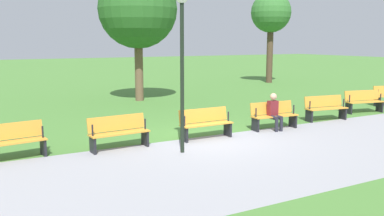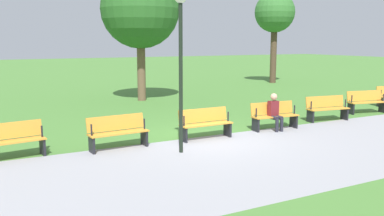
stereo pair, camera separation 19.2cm
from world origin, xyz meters
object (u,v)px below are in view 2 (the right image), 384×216
object	(u,v)px
bench_3	(327,108)
bench_6	(118,132)
lamp_post	(181,42)
bench_2	(366,101)
bench_5	(205,123)
bench_7	(10,140)
tree_3	(140,9)
tree_1	(275,14)
bench_4	(274,115)
person_seated	(275,111)

from	to	relation	value
bench_3	bench_6	xyz separation A→B (m)	(7.94, 0.27, 0.00)
lamp_post	bench_2	bearing A→B (deg)	-168.58
bench_5	bench_7	world-z (taller)	same
tree_3	tree_1	bearing A→B (deg)	-160.89
tree_1	bench_3	bearing A→B (deg)	59.11
bench_4	tree_3	bearing A→B (deg)	-76.61
bench_3	lamp_post	size ratio (longest dim) A/B	0.41
bench_4	person_seated	world-z (taller)	person_seated
bench_5	bench_6	size ratio (longest dim) A/B	0.98
bench_2	bench_7	distance (m)	13.19
bench_2	bench_3	size ratio (longest dim) A/B	1.01
bench_6	bench_7	distance (m)	2.65
bench_6	bench_4	bearing A→B (deg)	176.08
tree_3	lamp_post	distance (m)	9.93
bench_5	tree_3	size ratio (longest dim) A/B	0.26
bench_3	bench_4	world-z (taller)	same
bench_2	tree_3	bearing A→B (deg)	-37.15
person_seated	tree_1	bearing A→B (deg)	-124.72
bench_6	person_seated	world-z (taller)	person_seated
bench_3	bench_6	bearing A→B (deg)	9.79
person_seated	bench_2	bearing A→B (deg)	-166.98
bench_3	bench_4	size ratio (longest dim) A/B	1.01
tree_1	tree_3	bearing A→B (deg)	19.11
bench_4	bench_6	distance (m)	5.30
bench_6	bench_7	bearing A→B (deg)	-9.77
bench_7	tree_3	size ratio (longest dim) A/B	0.27
bench_5	bench_6	world-z (taller)	same
bench_3	tree_3	xyz separation A→B (m)	(4.03, -8.06, 3.87)
bench_4	lamp_post	bearing A→B (deg)	19.98
bench_4	lamp_post	distance (m)	4.77
tree_1	lamp_post	world-z (taller)	tree_1
bench_7	person_seated	bearing A→B (deg)	169.20
tree_1	bench_6	bearing A→B (deg)	38.99
bench_3	bench_4	xyz separation A→B (m)	(2.64, 0.27, 0.00)
bench_4	bench_3	bearing A→B (deg)	-170.23
bench_4	bench_5	size ratio (longest dim) A/B	1.02
bench_3	tree_1	bearing A→B (deg)	-113.06
tree_1	lamp_post	distance (m)	19.25
lamp_post	bench_7	bearing A→B (deg)	-19.63
bench_2	person_seated	world-z (taller)	person_seated
bench_4	bench_6	xyz separation A→B (m)	(5.30, 0.00, 0.00)
bench_5	bench_2	bearing A→B (deg)	-174.14
bench_2	bench_4	bearing A→B (deg)	19.56
bench_6	bench_7	xyz separation A→B (m)	(2.64, -0.27, 0.00)
person_seated	lamp_post	size ratio (longest dim) A/B	0.29
bench_4	bench_5	xyz separation A→B (m)	(2.65, 0.09, 0.00)
bench_2	bench_3	world-z (taller)	same
person_seated	lamp_post	distance (m)	4.58
tree_3	bench_3	bearing A→B (deg)	116.55
bench_2	bench_3	xyz separation A→B (m)	(2.61, 0.45, 0.00)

